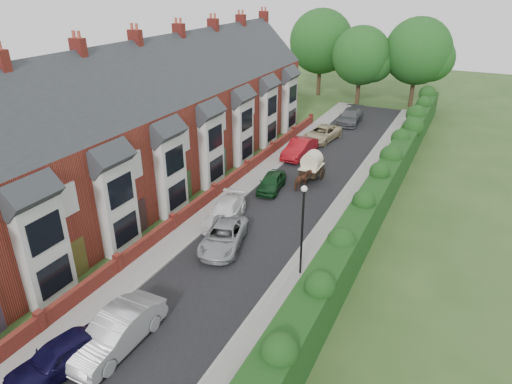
# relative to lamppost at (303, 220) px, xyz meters

# --- Properties ---
(ground) EXTENTS (140.00, 140.00, 0.00)m
(ground) POSITION_rel_lamppost_xyz_m (-3.40, -4.00, -3.30)
(ground) COLOR #2D4C1E
(ground) RESTS_ON ground
(road) EXTENTS (6.00, 58.00, 0.02)m
(road) POSITION_rel_lamppost_xyz_m (-3.90, 7.00, -3.29)
(road) COLOR black
(road) RESTS_ON ground
(pavement_hedge_side) EXTENTS (2.20, 58.00, 0.12)m
(pavement_hedge_side) POSITION_rel_lamppost_xyz_m (0.20, 7.00, -3.24)
(pavement_hedge_side) COLOR gray
(pavement_hedge_side) RESTS_ON ground
(pavement_house_side) EXTENTS (1.70, 58.00, 0.12)m
(pavement_house_side) POSITION_rel_lamppost_xyz_m (-7.75, 7.00, -3.24)
(pavement_house_side) COLOR gray
(pavement_house_side) RESTS_ON ground
(kerb_hedge_side) EXTENTS (0.18, 58.00, 0.13)m
(kerb_hedge_side) POSITION_rel_lamppost_xyz_m (-0.85, 7.00, -3.23)
(kerb_hedge_side) COLOR #989893
(kerb_hedge_side) RESTS_ON ground
(kerb_house_side) EXTENTS (0.18, 58.00, 0.13)m
(kerb_house_side) POSITION_rel_lamppost_xyz_m (-6.95, 7.00, -3.23)
(kerb_house_side) COLOR #989893
(kerb_house_side) RESTS_ON ground
(hedge) EXTENTS (2.10, 58.00, 2.85)m
(hedge) POSITION_rel_lamppost_xyz_m (2.00, 7.00, -1.70)
(hedge) COLOR #153711
(hedge) RESTS_ON ground
(terrace_row) EXTENTS (9.05, 40.50, 11.50)m
(terrace_row) POSITION_rel_lamppost_xyz_m (-14.27, 5.98, 1.18)
(terrace_row) COLOR maroon
(terrace_row) RESTS_ON ground
(garden_wall_row) EXTENTS (0.35, 40.35, 1.10)m
(garden_wall_row) POSITION_rel_lamppost_xyz_m (-8.75, 6.00, -2.84)
(garden_wall_row) COLOR maroon
(garden_wall_row) RESTS_ON ground
(lamppost) EXTENTS (0.32, 0.32, 5.16)m
(lamppost) POSITION_rel_lamppost_xyz_m (0.00, 0.00, 0.00)
(lamppost) COLOR black
(lamppost) RESTS_ON ground
(tree_far_left) EXTENTS (7.14, 6.80, 9.29)m
(tree_far_left) POSITION_rel_lamppost_xyz_m (-6.05, 36.08, 2.41)
(tree_far_left) COLOR #332316
(tree_far_left) RESTS_ON ground
(tree_far_right) EXTENTS (7.98, 7.60, 10.31)m
(tree_far_right) POSITION_rel_lamppost_xyz_m (-0.01, 38.08, 3.02)
(tree_far_right) COLOR #332316
(tree_far_right) RESTS_ON ground
(tree_far_back) EXTENTS (8.40, 8.00, 10.82)m
(tree_far_back) POSITION_rel_lamppost_xyz_m (-11.99, 39.08, 3.32)
(tree_far_back) COLOR #332316
(tree_far_back) RESTS_ON ground
(car_navy) EXTENTS (2.65, 4.47, 1.42)m
(car_navy) POSITION_rel_lamppost_xyz_m (-6.20, -10.20, -2.58)
(car_navy) COLOR black
(car_navy) RESTS_ON ground
(car_silver_a) EXTENTS (1.73, 4.84, 1.59)m
(car_silver_a) POSITION_rel_lamppost_xyz_m (-5.08, -8.20, -2.50)
(car_silver_a) COLOR #B2B2B7
(car_silver_a) RESTS_ON ground
(car_silver_b) EXTENTS (3.27, 5.08, 1.30)m
(car_silver_b) POSITION_rel_lamppost_xyz_m (-5.02, 0.71, -2.65)
(car_silver_b) COLOR #989B9F
(car_silver_b) RESTS_ON ground
(car_white) EXTENTS (2.70, 4.84, 1.33)m
(car_white) POSITION_rel_lamppost_xyz_m (-6.40, 3.30, -2.63)
(car_white) COLOR white
(car_white) RESTS_ON ground
(car_green) EXTENTS (1.98, 3.90, 1.27)m
(car_green) POSITION_rel_lamppost_xyz_m (-5.71, 8.99, -2.66)
(car_green) COLOR #103818
(car_green) RESTS_ON ground
(car_red) EXTENTS (1.87, 4.78, 1.55)m
(car_red) POSITION_rel_lamppost_xyz_m (-6.33, 16.33, -2.52)
(car_red) COLOR maroon
(car_red) RESTS_ON ground
(car_beige) EXTENTS (2.94, 5.24, 1.38)m
(car_beige) POSITION_rel_lamppost_xyz_m (-5.98, 21.33, -2.61)
(car_beige) COLOR #C0B18B
(car_beige) RESTS_ON ground
(car_grey) EXTENTS (2.39, 5.28, 1.50)m
(car_grey) POSITION_rel_lamppost_xyz_m (-5.11, 28.14, -2.55)
(car_grey) COLOR #4F5055
(car_grey) RESTS_ON ground
(horse) EXTENTS (1.13, 1.80, 1.41)m
(horse) POSITION_rel_lamppost_xyz_m (-3.67, 10.08, -2.59)
(horse) COLOR #532E1E
(horse) RESTS_ON ground
(horse_cart) EXTENTS (1.48, 3.27, 2.36)m
(horse_cart) POSITION_rel_lamppost_xyz_m (-3.67, 11.89, -1.95)
(horse_cart) COLOR black
(horse_cart) RESTS_ON ground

